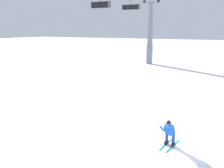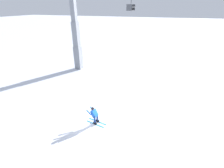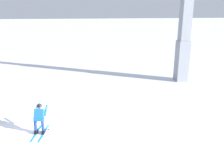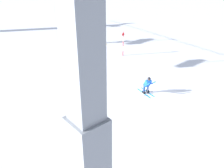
% 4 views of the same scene
% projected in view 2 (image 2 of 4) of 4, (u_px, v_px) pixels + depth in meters
% --- Properties ---
extents(ground_plane, '(260.00, 260.00, 0.00)m').
position_uv_depth(ground_plane, '(94.00, 122.00, 12.36)').
color(ground_plane, white).
extents(skier_carving_main, '(1.64, 0.81, 1.50)m').
position_uv_depth(skier_carving_main, '(94.00, 114.00, 11.93)').
color(skier_carving_main, '#198CCC').
rests_on(skier_carving_main, ground_plane).
extents(lift_tower_near, '(0.89, 2.70, 10.13)m').
position_uv_depth(lift_tower_near, '(76.00, 39.00, 21.00)').
color(lift_tower_near, gray).
rests_on(lift_tower_near, ground_plane).
extents(chairlift_seat_nearest, '(0.61, 1.75, 2.30)m').
position_uv_depth(chairlift_seat_nearest, '(130.00, 7.00, 17.10)').
color(chairlift_seat_nearest, black).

